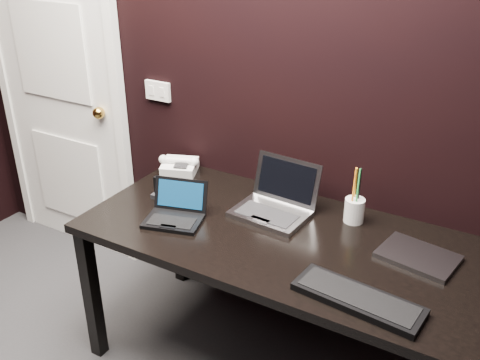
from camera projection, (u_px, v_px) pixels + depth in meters
The scene contains 11 objects.
wall_back at pixel (265, 72), 2.43m from camera, with size 4.00×4.00×0.00m, color black.
door at pixel (58, 86), 3.13m from camera, with size 0.99×0.10×2.14m.
wall_switch at pixel (158, 91), 2.78m from camera, with size 0.15×0.02×0.10m.
desk at pixel (281, 250), 2.27m from camera, with size 1.70×0.80×0.74m.
netbook at pixel (175, 213), 2.33m from camera, with size 0.29×0.27×0.16m.
silver_laptop at pixel (275, 204), 2.38m from camera, with size 0.34×0.31×0.22m.
ext_keyboard at pixel (358, 299), 1.83m from camera, with size 0.46×0.20×0.03m.
closed_laptop at pixel (418, 256), 2.07m from camera, with size 0.32×0.25×0.02m.
desk_phone at pixel (179, 166), 2.76m from camera, with size 0.22×0.21×0.10m.
mobile_phone at pixel (159, 190), 2.51m from camera, with size 0.06×0.06×0.10m.
pen_cup at pixel (354, 209), 2.30m from camera, with size 0.11×0.11×0.25m.
Camera 1 is at (1.10, -0.34, 1.93)m, focal length 40.00 mm.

